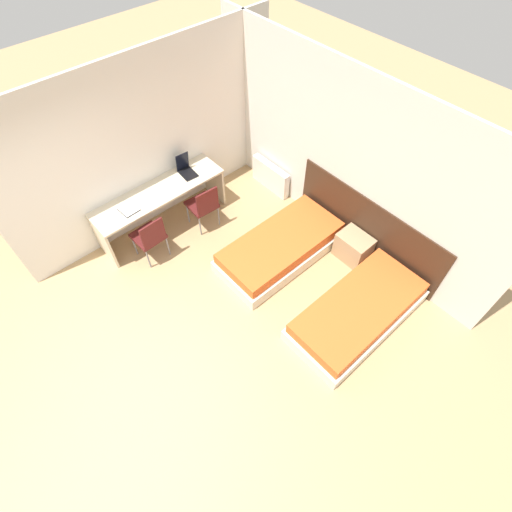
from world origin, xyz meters
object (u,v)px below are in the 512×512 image
(bed_near_window, at_px, (281,247))
(laptop, at_px, (186,169))
(chair_near_laptop, at_px, (204,204))
(bed_near_door, at_px, (358,312))
(nightstand, at_px, (353,247))
(chair_near_notebook, at_px, (150,236))

(bed_near_window, distance_m, laptop, 1.94)
(bed_near_window, distance_m, chair_near_laptop, 1.39)
(chair_near_laptop, distance_m, laptop, 0.62)
(bed_near_door, bearing_deg, laptop, -173.14)
(bed_near_window, relative_size, nightstand, 3.96)
(chair_near_notebook, bearing_deg, nightstand, 45.71)
(bed_near_window, xyz_separation_m, chair_near_notebook, (-1.27, -1.48, 0.30))
(bed_near_window, distance_m, bed_near_door, 1.52)
(chair_near_laptop, xyz_separation_m, laptop, (-0.52, 0.09, 0.33))
(chair_near_laptop, bearing_deg, bed_near_door, 13.00)
(chair_near_laptop, relative_size, laptop, 2.62)
(nightstand, bearing_deg, bed_near_window, -133.30)
(bed_near_door, xyz_separation_m, chair_near_laptop, (-2.80, -0.48, 0.30))
(bed_near_window, bearing_deg, chair_near_laptop, -159.17)
(bed_near_door, distance_m, nightstand, 1.11)
(bed_near_door, relative_size, laptop, 6.14)
(bed_near_door, bearing_deg, chair_near_notebook, -152.16)
(nightstand, bearing_deg, bed_near_door, -46.70)
(chair_near_laptop, bearing_deg, chair_near_notebook, -86.82)
(bed_near_window, bearing_deg, nightstand, 46.70)
(chair_near_laptop, height_order, laptop, laptop)
(bed_near_door, distance_m, laptop, 3.40)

